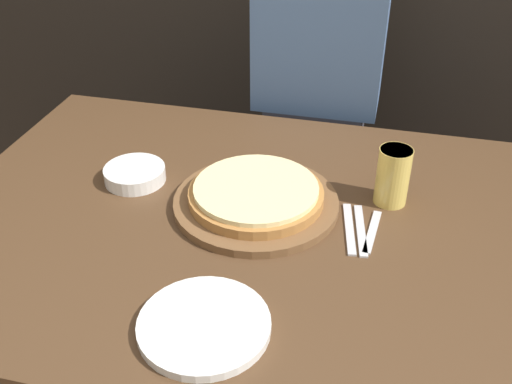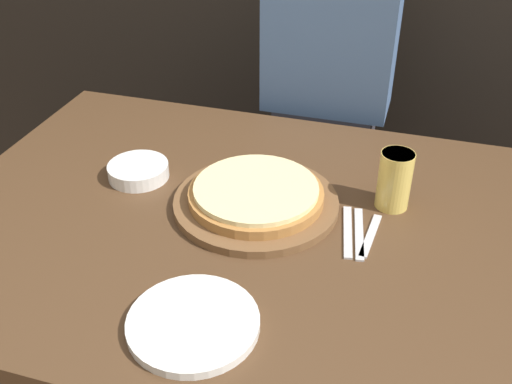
% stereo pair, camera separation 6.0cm
% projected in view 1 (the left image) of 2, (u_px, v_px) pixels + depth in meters
% --- Properties ---
extents(dining_table, '(1.56, 1.04, 0.77)m').
position_uv_depth(dining_table, '(272.00, 342.00, 1.55)').
color(dining_table, '#4C331E').
rests_on(dining_table, ground_plane).
extents(pizza_on_board, '(0.38, 0.38, 0.06)m').
position_uv_depth(pizza_on_board, '(256.00, 198.00, 1.38)').
color(pizza_on_board, brown).
rests_on(pizza_on_board, dining_table).
extents(beer_glass, '(0.08, 0.08, 0.14)m').
position_uv_depth(beer_glass, '(393.00, 174.00, 1.37)').
color(beer_glass, '#E5C65B').
rests_on(beer_glass, dining_table).
extents(dinner_plate, '(0.24, 0.24, 0.02)m').
position_uv_depth(dinner_plate, '(204.00, 325.00, 1.07)').
color(dinner_plate, white).
rests_on(dinner_plate, dining_table).
extents(side_bowl, '(0.15, 0.15, 0.04)m').
position_uv_depth(side_bowl, '(135.00, 174.00, 1.48)').
color(side_bowl, white).
rests_on(side_bowl, dining_table).
extents(fork, '(0.05, 0.19, 0.00)m').
position_uv_depth(fork, '(349.00, 229.00, 1.32)').
color(fork, silver).
rests_on(fork, dining_table).
extents(dinner_knife, '(0.05, 0.19, 0.00)m').
position_uv_depth(dinner_knife, '(361.00, 230.00, 1.32)').
color(dinner_knife, silver).
rests_on(dinner_knife, dining_table).
extents(spoon, '(0.03, 0.16, 0.00)m').
position_uv_depth(spoon, '(372.00, 232.00, 1.31)').
color(spoon, silver).
rests_on(spoon, dining_table).
extents(diner_person, '(0.38, 0.20, 1.35)m').
position_uv_depth(diner_person, '(315.00, 127.00, 1.95)').
color(diner_person, '#33333D').
rests_on(diner_person, ground_plane).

